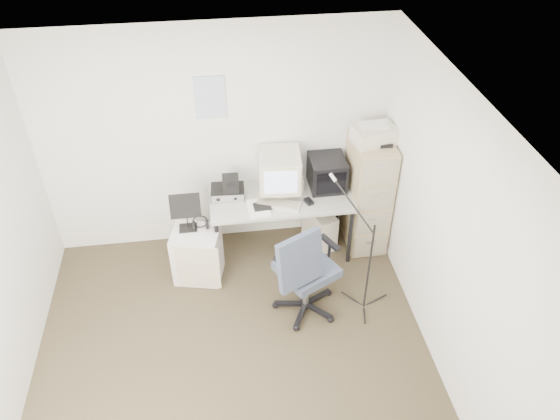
{
  "coord_description": "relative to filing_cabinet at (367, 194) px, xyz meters",
  "views": [
    {
      "loc": [
        -0.02,
        -3.1,
        4.15
      ],
      "look_at": [
        0.55,
        0.95,
        0.95
      ],
      "focal_mm": 35.0,
      "sensor_mm": 36.0,
      "label": 1
    }
  ],
  "objects": [
    {
      "name": "floor",
      "position": [
        -1.58,
        -1.48,
        -0.66
      ],
      "size": [
        3.6,
        3.6,
        0.01
      ],
      "primitive_type": "cube",
      "color": "#423926",
      "rests_on": "ground"
    },
    {
      "name": "office_chair",
      "position": [
        -0.83,
        -0.94,
        -0.09
      ],
      "size": [
        0.86,
        0.86,
        1.11
      ],
      "primitive_type": "cube",
      "rotation": [
        0.0,
        0.0,
        0.48
      ],
      "color": "#3F4658",
      "rests_on": "floor"
    },
    {
      "name": "wall_back",
      "position": [
        -1.58,
        0.32,
        0.6
      ],
      "size": [
        3.6,
        0.02,
        2.5
      ],
      "primitive_type": "cube",
      "color": "silver",
      "rests_on": "ground"
    },
    {
      "name": "music_stand",
      "position": [
        -1.93,
        -0.24,
        0.16
      ],
      "size": [
        0.31,
        0.17,
        0.44
      ],
      "primitive_type": "cube",
      "rotation": [
        0.0,
        0.0,
        0.04
      ],
      "color": "black",
      "rests_on": "side_cart"
    },
    {
      "name": "crt_monitor",
      "position": [
        -0.95,
        0.06,
        0.31
      ],
      "size": [
        0.46,
        0.48,
        0.47
      ],
      "primitive_type": "cube",
      "rotation": [
        0.0,
        0.0,
        -0.08
      ],
      "color": "beige",
      "rests_on": "desk"
    },
    {
      "name": "crt_tv",
      "position": [
        -0.44,
        0.1,
        0.25
      ],
      "size": [
        0.37,
        0.4,
        0.34
      ],
      "primitive_type": "cube",
      "rotation": [
        0.0,
        0.0,
        0.0
      ],
      "color": "black",
      "rests_on": "desk"
    },
    {
      "name": "papers",
      "position": [
        -1.21,
        -0.2,
        0.09
      ],
      "size": [
        0.24,
        0.31,
        0.02
      ],
      "primitive_type": "cube",
      "rotation": [
        0.0,
        0.0,
        0.06
      ],
      "color": "white",
      "rests_on": "desk"
    },
    {
      "name": "radio_speaker",
      "position": [
        -1.46,
        0.03,
        0.26
      ],
      "size": [
        0.17,
        0.16,
        0.17
      ],
      "primitive_type": "cube",
      "rotation": [
        0.0,
        0.0,
        -0.04
      ],
      "color": "black",
      "rests_on": "radio_receiver"
    },
    {
      "name": "printer",
      "position": [
        0.0,
        0.01,
        0.73
      ],
      "size": [
        0.47,
        0.36,
        0.16
      ],
      "primitive_type": "cube",
      "rotation": [
        0.0,
        0.0,
        0.19
      ],
      "color": "beige",
      "rests_on": "filing_cabinet"
    },
    {
      "name": "desk_speaker",
      "position": [
        -0.73,
        0.06,
        0.16
      ],
      "size": [
        0.1,
        0.1,
        0.16
      ],
      "primitive_type": "cube",
      "rotation": [
        0.0,
        0.0,
        -0.19
      ],
      "color": "beige",
      "rests_on": "desk"
    },
    {
      "name": "desk",
      "position": [
        -0.95,
        -0.03,
        -0.29
      ],
      "size": [
        1.5,
        0.7,
        0.73
      ],
      "primitive_type": "cube",
      "color": "#B5B59D",
      "rests_on": "floor"
    },
    {
      "name": "radio_receiver",
      "position": [
        -1.5,
        0.07,
        0.13
      ],
      "size": [
        0.36,
        0.27,
        0.1
      ],
      "primitive_type": "cube",
      "rotation": [
        0.0,
        0.0,
        -0.06
      ],
      "color": "black",
      "rests_on": "desk"
    },
    {
      "name": "wall_calendar",
      "position": [
        -1.6,
        0.31,
        1.1
      ],
      "size": [
        0.3,
        0.02,
        0.44
      ],
      "primitive_type": "cube",
      "color": "white",
      "rests_on": "wall_back"
    },
    {
      "name": "mic_stand",
      "position": [
        -0.24,
        -1.0,
        0.04
      ],
      "size": [
        0.03,
        0.03,
        1.38
      ],
      "primitive_type": "cylinder",
      "rotation": [
        0.0,
        0.0,
        2.12
      ],
      "color": "black",
      "rests_on": "floor"
    },
    {
      "name": "pc_tower",
      "position": [
        -0.5,
        0.04,
        -0.44
      ],
      "size": [
        0.34,
        0.5,
        0.43
      ],
      "primitive_type": "cube",
      "rotation": [
        0.0,
        0.0,
        0.33
      ],
      "color": "beige",
      "rests_on": "floor"
    },
    {
      "name": "ceiling",
      "position": [
        -1.58,
        -1.48,
        1.85
      ],
      "size": [
        3.6,
        3.6,
        0.01
      ],
      "primitive_type": "cube",
      "color": "white",
      "rests_on": "ground"
    },
    {
      "name": "headphones",
      "position": [
        -1.81,
        -0.26,
        -0.01
      ],
      "size": [
        0.21,
        0.21,
        0.03
      ],
      "primitive_type": "torus",
      "rotation": [
        0.0,
        0.0,
        0.23
      ],
      "color": "black",
      "rests_on": "side_cart"
    },
    {
      "name": "wall_right",
      "position": [
        0.22,
        -1.48,
        0.6
      ],
      "size": [
        0.02,
        3.6,
        2.5
      ],
      "primitive_type": "cube",
      "color": "silver",
      "rests_on": "ground"
    },
    {
      "name": "mouse",
      "position": [
        -0.68,
        -0.17,
        0.1
      ],
      "size": [
        0.1,
        0.13,
        0.03
      ],
      "primitive_type": "cube",
      "rotation": [
        0.0,
        0.0,
        0.35
      ],
      "color": "black",
      "rests_on": "desk"
    },
    {
      "name": "filing_cabinet",
      "position": [
        0.0,
        0.0,
        0.0
      ],
      "size": [
        0.4,
        0.6,
        1.3
      ],
      "primitive_type": "cube",
      "color": "tan",
      "rests_on": "floor"
    },
    {
      "name": "keyboard",
      "position": [
        -1.0,
        -0.17,
        0.09
      ],
      "size": [
        0.49,
        0.32,
        0.03
      ],
      "primitive_type": "cube",
      "rotation": [
        0.0,
        0.0,
        -0.36
      ],
      "color": "beige",
      "rests_on": "desk"
    },
    {
      "name": "side_cart",
      "position": [
        -1.87,
        -0.33,
        -0.36
      ],
      "size": [
        0.55,
        0.48,
        0.59
      ],
      "primitive_type": "cube",
      "rotation": [
        0.0,
        0.0,
        -0.22
      ],
      "color": "silver",
      "rests_on": "floor"
    }
  ]
}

